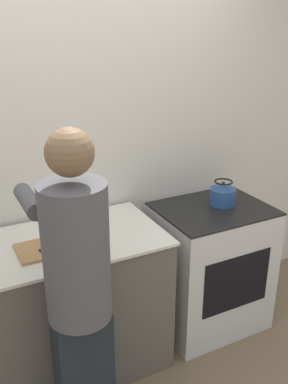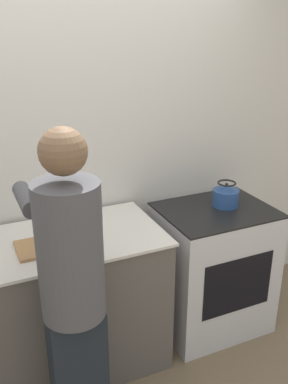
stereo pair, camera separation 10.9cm
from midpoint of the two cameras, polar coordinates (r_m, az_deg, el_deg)
name	(u,v)px [view 1 (the left image)]	position (r m, az deg, el deg)	size (l,w,h in m)	color
wall_back	(71,156)	(2.81, -10.85, 4.78)	(8.00, 0.05, 2.60)	silver
counter	(32,316)	(2.76, -15.82, -15.68)	(1.63, 0.68, 0.92)	#5B5651
oven	(210,267)	(3.15, 7.81, -9.85)	(0.75, 0.60, 0.92)	silver
person	(78,289)	(2.08, -10.30, -12.63)	(0.34, 0.58, 1.71)	#1B222B
cutting_board	(48,248)	(2.47, -13.86, -7.25)	(0.34, 0.24, 0.02)	#A87A4C
knife	(56,245)	(2.46, -12.87, -6.94)	(0.22, 0.09, 0.01)	silver
kettle	(223,194)	(2.98, 9.42, -0.33)	(0.18, 0.18, 0.17)	#284C8C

